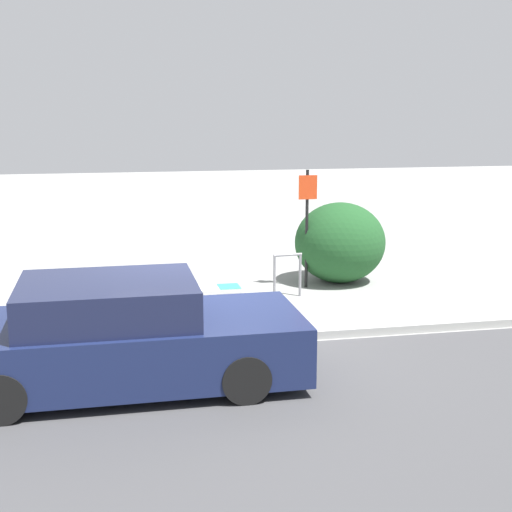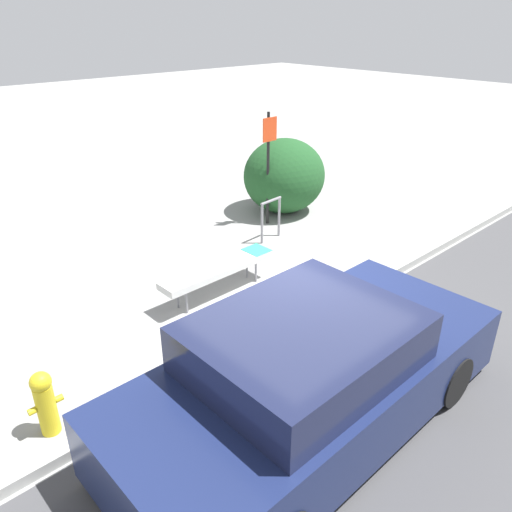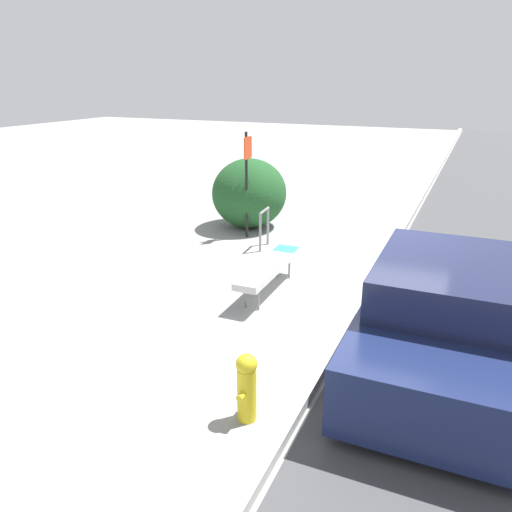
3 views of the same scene
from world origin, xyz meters
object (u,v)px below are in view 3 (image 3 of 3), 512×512
(bike_rack, at_px, (264,225))
(sign_post, at_px, (247,175))
(fire_hydrant, at_px, (247,385))
(parked_car_near, at_px, (448,313))
(bench, at_px, (269,267))

(bike_rack, bearing_deg, sign_post, 49.83)
(fire_hydrant, height_order, parked_car_near, parked_car_near)
(bench, xyz_separation_m, sign_post, (2.61, 1.61, 0.95))
(fire_hydrant, bearing_deg, bike_rack, 21.29)
(bike_rack, relative_size, sign_post, 0.36)
(bench, bearing_deg, sign_post, 30.97)
(bench, height_order, parked_car_near, parked_car_near)
(parked_car_near, bearing_deg, sign_post, 50.30)
(fire_hydrant, bearing_deg, bench, 18.57)
(bench, xyz_separation_m, parked_car_near, (-1.03, -2.81, 0.19))
(bench, relative_size, bike_rack, 2.43)
(sign_post, distance_m, parked_car_near, 5.78)
(fire_hydrant, xyz_separation_m, parked_car_near, (2.10, -1.76, 0.23))
(bench, distance_m, parked_car_near, 3.00)
(sign_post, height_order, fire_hydrant, sign_post)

